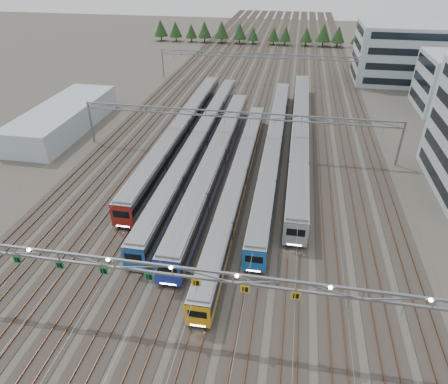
% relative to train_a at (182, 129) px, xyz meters
% --- Properties ---
extents(ground, '(400.00, 400.00, 0.00)m').
position_rel_train_a_xyz_m(ground, '(11.25, -43.66, -2.26)').
color(ground, '#47423A').
rests_on(ground, ground).
extents(track_bed, '(54.00, 260.00, 5.42)m').
position_rel_train_a_xyz_m(track_bed, '(11.25, 56.34, -0.77)').
color(track_bed, '#2D2823').
rests_on(track_bed, ground).
extents(train_a, '(3.08, 60.03, 4.02)m').
position_rel_train_a_xyz_m(train_a, '(0.00, 0.00, 0.00)').
color(train_a, black).
rests_on(train_a, ground).
extents(train_b, '(2.82, 67.20, 3.67)m').
position_rel_train_a_xyz_m(train_b, '(4.50, -3.87, -0.18)').
color(train_b, black).
rests_on(train_b, ground).
extents(train_c, '(3.12, 56.20, 4.07)m').
position_rel_train_a_xyz_m(train_c, '(9.00, -11.11, 0.03)').
color(train_c, black).
rests_on(train_c, ground).
extents(train_d, '(2.60, 55.53, 3.38)m').
position_rel_train_a_xyz_m(train_d, '(13.50, -16.28, -0.32)').
color(train_d, black).
rests_on(train_d, ground).
extents(train_e, '(2.76, 64.43, 3.59)m').
position_rel_train_a_xyz_m(train_e, '(18.00, -3.18, -0.21)').
color(train_e, black).
rests_on(train_e, ground).
extents(train_f, '(3.10, 65.15, 4.05)m').
position_rel_train_a_xyz_m(train_f, '(22.50, 2.63, 0.02)').
color(train_f, black).
rests_on(train_f, ground).
extents(gantry_near, '(56.36, 0.61, 8.08)m').
position_rel_train_a_xyz_m(gantry_near, '(11.20, -43.78, 4.83)').
color(gantry_near, slate).
rests_on(gantry_near, ground).
extents(gantry_mid, '(56.36, 0.36, 8.00)m').
position_rel_train_a_xyz_m(gantry_mid, '(11.25, -3.66, 4.13)').
color(gantry_mid, slate).
rests_on(gantry_mid, ground).
extents(gantry_far, '(56.36, 0.36, 8.00)m').
position_rel_train_a_xyz_m(gantry_far, '(11.25, 41.34, 4.13)').
color(gantry_far, slate).
rests_on(gantry_far, ground).
extents(depot_bldg_north, '(22.00, 18.00, 15.12)m').
position_rel_train_a_xyz_m(depot_bldg_north, '(47.80, 49.89, 5.30)').
color(depot_bldg_north, '#A7BDC7').
rests_on(depot_bldg_north, ground).
extents(west_shed, '(10.00, 30.00, 4.87)m').
position_rel_train_a_xyz_m(west_shed, '(-25.35, 1.08, 0.18)').
color(west_shed, '#A7BDC7').
rests_on(west_shed, ground).
extents(treeline, '(100.10, 5.60, 7.02)m').
position_rel_train_a_xyz_m(treeline, '(13.50, 91.82, 1.97)').
color(treeline, '#332114').
rests_on(treeline, ground).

